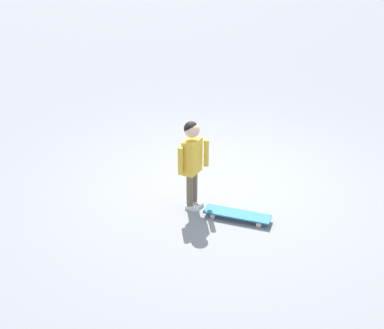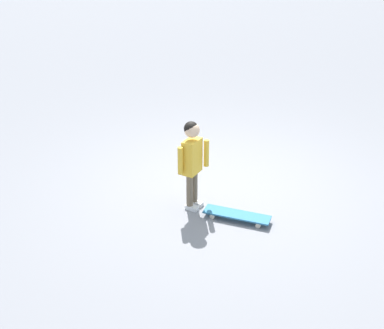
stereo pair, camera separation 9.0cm
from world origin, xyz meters
name	(u,v)px [view 2 (the right image)]	position (x,y,z in m)	size (l,w,h in m)	color
ground_plane	(222,185)	(0.00, 0.00, 0.00)	(50.00, 50.00, 0.00)	gray
child_person	(192,156)	(0.36, 0.53, 0.66)	(0.34, 0.28, 1.06)	brown
skateboard	(237,215)	(-0.15, 0.78, 0.06)	(0.77, 0.41, 0.07)	teal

